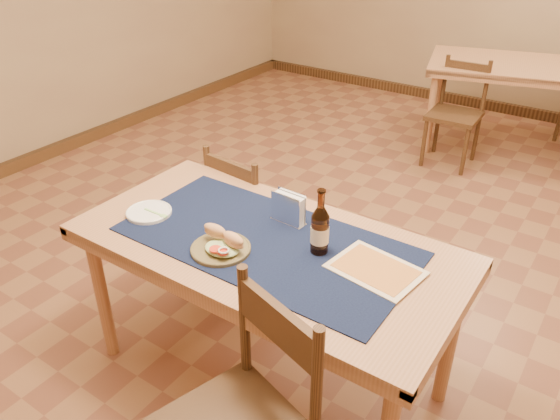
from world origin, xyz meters
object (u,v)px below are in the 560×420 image
Objects in this scene: main_table at (266,258)px; beer_bottle at (320,229)px; back_table at (535,75)px; sandwich_plate at (222,246)px; napkin_holder at (289,209)px; chair_main_far at (251,215)px.

main_table is 5.86× the size of beer_bottle.
beer_bottle reaches higher than back_table.
sandwich_plate reaches higher than main_table.
sandwich_plate is 0.88× the size of beer_bottle.
napkin_holder is (-0.00, 0.17, 0.15)m from main_table.
beer_bottle is at bearing 34.09° from sandwich_plate.
sandwich_plate is at bearing -60.42° from chair_main_far.
chair_main_far is at bearing 132.63° from main_table.
chair_main_far is at bearing 143.21° from napkin_holder.
beer_bottle is at bearing -34.16° from chair_main_far.
beer_bottle is at bearing -27.72° from napkin_holder.
main_table is 3.41m from back_table.
napkin_holder is (-0.32, -3.22, 0.15)m from back_table.
chair_main_far is 3.57× the size of sandwich_plate.
sandwich_plate is 0.35m from napkin_holder.
beer_bottle reaches higher than main_table.
napkin_holder reaches higher than back_table.
chair_main_far is 3.13× the size of beer_bottle.
napkin_holder is at bearing 91.66° from main_table.
beer_bottle is (0.71, -0.48, 0.41)m from chair_main_far.
back_table is 7.77× the size of sandwich_plate.
chair_main_far is at bearing 145.84° from beer_bottle.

